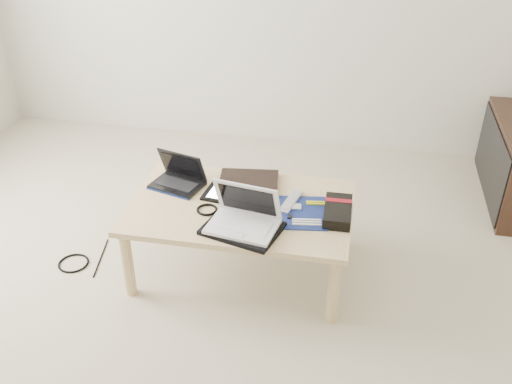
% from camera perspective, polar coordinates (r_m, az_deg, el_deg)
% --- Properties ---
extents(ground, '(4.00, 4.00, 0.00)m').
position_cam_1_polar(ground, '(2.80, -7.60, -12.48)').
color(ground, '#ADA58C').
rests_on(ground, ground).
extents(coffee_table, '(1.10, 0.70, 0.40)m').
position_cam_1_polar(coffee_table, '(2.86, -1.55, -2.08)').
color(coffee_table, '#D8BE82').
rests_on(coffee_table, ground).
extents(book, '(0.33, 0.29, 0.03)m').
position_cam_1_polar(book, '(2.98, -0.76, 0.89)').
color(book, black).
rests_on(book, coffee_table).
extents(netbook, '(0.30, 0.25, 0.18)m').
position_cam_1_polar(netbook, '(3.00, -7.75, 1.36)').
color(netbook, black).
rests_on(netbook, coffee_table).
extents(tablet, '(0.29, 0.23, 0.01)m').
position_cam_1_polar(tablet, '(2.91, -2.49, -0.13)').
color(tablet, black).
rests_on(tablet, coffee_table).
extents(remote, '(0.10, 0.23, 0.02)m').
position_cam_1_polar(remote, '(2.84, 3.54, -0.96)').
color(remote, silver).
rests_on(remote, coffee_table).
extents(neoprene_sleeve, '(0.40, 0.33, 0.02)m').
position_cam_1_polar(neoprene_sleeve, '(2.64, -1.38, -3.67)').
color(neoprene_sleeve, black).
rests_on(neoprene_sleeve, coffee_table).
extents(white_laptop, '(0.34, 0.27, 0.21)m').
position_cam_1_polar(white_laptop, '(2.62, -1.19, -2.52)').
color(white_laptop, silver).
rests_on(white_laptop, neoprene_sleeve).
extents(motherboard, '(0.27, 0.32, 0.01)m').
position_cam_1_polar(motherboard, '(2.77, 4.68, -2.06)').
color(motherboard, '#0B184A').
rests_on(motherboard, coffee_table).
extents(gpu_box, '(0.13, 0.26, 0.06)m').
position_cam_1_polar(gpu_box, '(2.76, 8.18, -1.93)').
color(gpu_box, black).
rests_on(gpu_box, coffee_table).
extents(cable_coil, '(0.12, 0.12, 0.01)m').
position_cam_1_polar(cable_coil, '(2.79, -4.93, -1.77)').
color(cable_coil, black).
rests_on(cable_coil, coffee_table).
extents(floor_cable_coil, '(0.20, 0.20, 0.01)m').
position_cam_1_polar(floor_cable_coil, '(3.24, -17.78, -6.79)').
color(floor_cable_coil, black).
rests_on(floor_cable_coil, ground).
extents(floor_cable_trail, '(0.07, 0.33, 0.01)m').
position_cam_1_polar(floor_cable_trail, '(3.24, -15.25, -6.35)').
color(floor_cable_trail, black).
rests_on(floor_cable_trail, ground).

